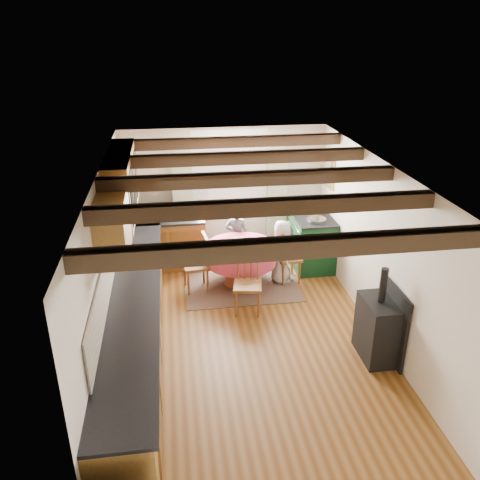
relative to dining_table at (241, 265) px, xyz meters
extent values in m
cube|color=brown|center=(-0.13, -1.56, -0.35)|extent=(3.60, 5.50, 0.00)
cube|color=white|center=(-0.13, -1.56, 2.05)|extent=(3.60, 5.50, 0.00)
cube|color=silver|center=(-0.13, 1.19, 0.85)|extent=(3.60, 0.00, 2.40)
cube|color=silver|center=(-0.13, -4.31, 0.85)|extent=(3.60, 0.00, 2.40)
cube|color=silver|center=(-1.93, -1.56, 0.85)|extent=(0.00, 5.50, 2.40)
cube|color=silver|center=(1.67, -1.56, 0.85)|extent=(0.00, 5.50, 2.40)
cube|color=#352619|center=(-0.13, -3.56, 1.96)|extent=(3.60, 0.16, 0.16)
cube|color=#352619|center=(-0.13, -2.56, 1.96)|extent=(3.60, 0.16, 0.16)
cube|color=#352619|center=(-0.13, -1.56, 1.96)|extent=(3.60, 0.16, 0.16)
cube|color=#352619|center=(-0.13, -0.56, 1.96)|extent=(3.60, 0.16, 0.16)
cube|color=#352619|center=(-0.13, 0.44, 1.96)|extent=(3.60, 0.16, 0.16)
cube|color=beige|center=(-1.91, -1.26, 0.85)|extent=(0.02, 4.50, 0.55)
cube|color=beige|center=(-1.13, 1.17, 0.85)|extent=(1.40, 0.02, 0.55)
cube|color=olive|center=(-1.63, -1.56, 0.09)|extent=(0.60, 5.30, 0.88)
cube|color=olive|center=(-1.18, 0.89, 0.09)|extent=(1.30, 0.60, 0.88)
cube|color=black|center=(-1.61, -1.56, 0.55)|extent=(0.64, 5.30, 0.04)
cube|color=black|center=(-1.18, 0.87, 0.55)|extent=(1.30, 0.64, 0.04)
cube|color=olive|center=(-1.76, -0.36, 1.60)|extent=(0.34, 1.80, 0.90)
cube|color=olive|center=(-1.76, -1.86, 1.55)|extent=(0.34, 0.90, 0.70)
cube|color=white|center=(-0.03, 1.17, 1.25)|extent=(1.34, 0.03, 1.54)
cube|color=white|center=(-0.03, 1.18, 1.25)|extent=(1.20, 0.01, 1.40)
cube|color=#AAB784|center=(-0.88, 1.09, 0.75)|extent=(0.35, 0.10, 2.10)
cube|color=#AAB784|center=(0.82, 1.09, 0.75)|extent=(0.35, 0.10, 2.10)
cylinder|color=black|center=(-0.03, 1.09, 1.85)|extent=(2.00, 0.03, 0.03)
cube|color=gold|center=(1.64, 0.74, 1.35)|extent=(0.04, 0.50, 0.60)
cylinder|color=silver|center=(0.92, 1.16, 1.35)|extent=(0.30, 0.02, 0.30)
cube|color=brown|center=(0.00, 0.00, -0.35)|extent=(1.88, 1.46, 0.01)
imported|color=#435054|center=(0.03, 0.68, 0.22)|extent=(0.48, 0.39, 1.14)
imported|color=silver|center=(0.69, 0.02, 0.19)|extent=(0.35, 0.53, 1.09)
imported|color=silver|center=(-0.01, 0.13, 0.38)|extent=(0.21, 0.21, 0.05)
imported|color=silver|center=(-0.01, 0.09, 0.39)|extent=(0.22, 0.22, 0.07)
imported|color=silver|center=(0.01, 0.02, 0.40)|extent=(0.13, 0.13, 0.09)
cylinder|color=#262628|center=(-1.40, 0.94, 0.67)|extent=(0.12, 0.12, 0.21)
cylinder|color=#262628|center=(-1.19, 0.89, 0.67)|extent=(0.19, 0.19, 0.21)
camera|label=1|loc=(-1.07, -7.20, 3.69)|focal=36.85mm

